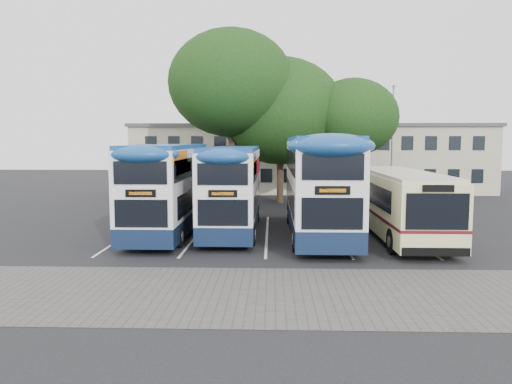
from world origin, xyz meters
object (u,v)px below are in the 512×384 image
object	(u,v)px
lamp_post	(392,136)
bus_dd_mid	(233,185)
tree_mid	(280,111)
bus_single	(400,200)
tree_right	(353,117)
tree_left	(231,83)
bus_dd_right	(318,181)
bus_dd_left	(169,185)

from	to	relation	value
lamp_post	bus_dd_mid	xyz separation A→B (m)	(-11.52, -14.34, -2.67)
tree_mid	bus_dd_mid	xyz separation A→B (m)	(-2.63, -12.35, -4.49)
bus_single	tree_right	bearing A→B (deg)	91.73
tree_left	bus_dd_right	bearing A→B (deg)	-65.28
tree_right	bus_dd_right	distance (m)	13.31
bus_dd_left	bus_dd_mid	world-z (taller)	bus_dd_left
tree_mid	bus_single	size ratio (longest dim) A/B	1.01
bus_dd_mid	lamp_post	bearing A→B (deg)	51.21
lamp_post	tree_mid	bearing A→B (deg)	-167.42
lamp_post	bus_dd_mid	size ratio (longest dim) A/B	0.86
bus_dd_left	bus_single	xyz separation A→B (m)	(11.51, -0.76, -0.66)
tree_mid	bus_dd_right	size ratio (longest dim) A/B	0.93
tree_left	tree_mid	distance (m)	4.43
bus_dd_right	bus_single	size ratio (longest dim) A/B	1.09
lamp_post	tree_left	bearing A→B (deg)	-162.64
tree_mid	bus_dd_mid	world-z (taller)	tree_mid
bus_dd_mid	bus_single	bearing A→B (deg)	-8.75
tree_left	bus_dd_mid	bearing A→B (deg)	-85.08
bus_dd_left	bus_dd_right	xyz separation A→B (m)	(7.55, -0.37, 0.21)
bus_dd_left	bus_single	bearing A→B (deg)	-3.77
tree_right	tree_mid	bearing A→B (deg)	169.62
tree_right	lamp_post	bearing A→B (deg)	39.12
lamp_post	bus_dd_mid	distance (m)	18.59
tree_right	bus_single	size ratio (longest dim) A/B	0.86
lamp_post	bus_dd_mid	bearing A→B (deg)	-128.79
bus_dd_left	tree_mid	bearing A→B (deg)	65.51
tree_left	bus_dd_left	distance (m)	12.86
lamp_post	tree_mid	xyz separation A→B (m)	(-8.89, -1.98, 1.83)
bus_dd_left	tree_left	bearing A→B (deg)	78.00
bus_dd_mid	bus_dd_right	world-z (taller)	bus_dd_right
tree_mid	bus_dd_mid	bearing A→B (deg)	-102.03
tree_right	bus_dd_right	bearing A→B (deg)	-106.26
bus_dd_mid	bus_dd_right	size ratio (longest dim) A/B	0.90
lamp_post	bus_single	size ratio (longest dim) A/B	0.84
tree_left	tree_right	world-z (taller)	tree_left
tree_mid	bus_dd_mid	distance (m)	13.41
tree_right	bus_dd_left	bearing A→B (deg)	-133.07
bus_single	tree_mid	bearing A→B (deg)	112.51
tree_left	bus_dd_mid	world-z (taller)	tree_left
tree_mid	bus_dd_right	distance (m)	14.00
bus_dd_mid	bus_single	world-z (taller)	bus_dd_mid
tree_left	bus_dd_mid	size ratio (longest dim) A/B	1.20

